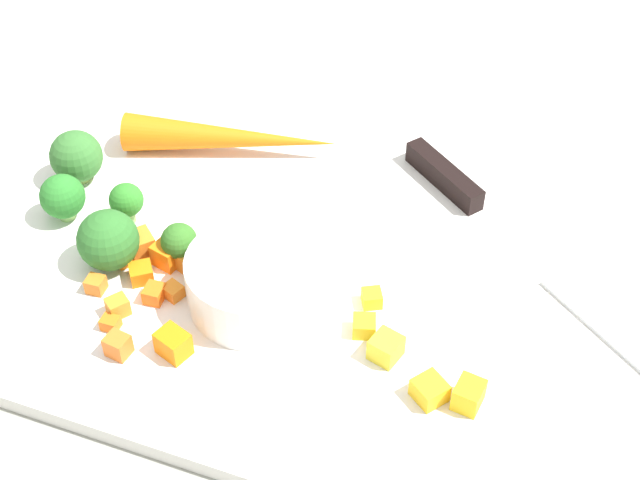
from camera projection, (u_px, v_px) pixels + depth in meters
The scene contains 27 objects.
ground_plane at pixel (320, 263), 0.63m from camera, with size 4.00×4.00×0.00m, color gray.
cutting_board at pixel (320, 257), 0.63m from camera, with size 0.56×0.36×0.01m, color white.
prep_bowl at pixel (255, 280), 0.58m from camera, with size 0.09×0.09×0.04m, color white.
chef_knife at pixel (500, 227), 0.63m from camera, with size 0.26×0.20×0.02m.
whole_carrot at pixel (231, 138), 0.69m from camera, with size 0.03×0.03×0.16m, color orange.
carrot_dice_0 at pixel (96, 285), 0.59m from camera, with size 0.01×0.01×0.01m, color orange.
carrot_dice_1 at pixel (154, 294), 0.59m from camera, with size 0.01×0.01×0.01m, color orange.
carrot_dice_2 at pixel (118, 346), 0.56m from camera, with size 0.01×0.01×0.01m, color orange.
carrot_dice_3 at pixel (141, 245), 0.62m from camera, with size 0.02×0.02×0.02m, color orange.
carrot_dice_4 at pixel (118, 307), 0.58m from camera, with size 0.01×0.01×0.01m, color orange.
carrot_dice_5 at pixel (141, 273), 0.60m from camera, with size 0.01×0.01×0.01m, color orange.
carrot_dice_6 at pixel (173, 291), 0.59m from camera, with size 0.01×0.01×0.01m, color orange.
carrot_dice_7 at pixel (125, 257), 0.61m from camera, with size 0.01×0.01×0.01m, color orange.
carrot_dice_8 at pixel (173, 344), 0.55m from camera, with size 0.02×0.02×0.02m, color orange.
carrot_dice_9 at pixel (188, 259), 0.61m from camera, with size 0.02×0.02×0.01m, color orange.
carrot_dice_10 at pixel (111, 323), 0.57m from camera, with size 0.01×0.01×0.01m, color orange.
carrot_dice_11 at pixel (167, 254), 0.61m from camera, with size 0.02×0.02×0.02m, color orange.
pepper_dice_0 at pixel (469, 395), 0.53m from camera, with size 0.02×0.02×0.02m, color yellow.
pepper_dice_1 at pixel (430, 390), 0.53m from camera, with size 0.02×0.02×0.01m, color yellow.
pepper_dice_2 at pixel (386, 348), 0.55m from camera, with size 0.02×0.02×0.02m, color yellow.
pepper_dice_3 at pixel (364, 326), 0.57m from camera, with size 0.01×0.01×0.01m, color yellow.
pepper_dice_4 at pixel (372, 298), 0.59m from camera, with size 0.01×0.01×0.01m, color yellow.
broccoli_floret_0 at pixel (76, 157), 0.66m from camera, with size 0.04×0.04×0.04m.
broccoli_floret_1 at pixel (179, 242), 0.61m from camera, with size 0.02×0.02×0.03m.
broccoli_floret_2 at pixel (126, 201), 0.63m from camera, with size 0.02×0.02×0.03m.
broccoli_floret_3 at pixel (108, 241), 0.60m from camera, with size 0.04×0.04×0.04m.
broccoli_floret_4 at pixel (63, 197), 0.64m from camera, with size 0.03×0.03×0.04m.
Camera 1 is at (-0.15, 0.42, 0.45)m, focal length 50.96 mm.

